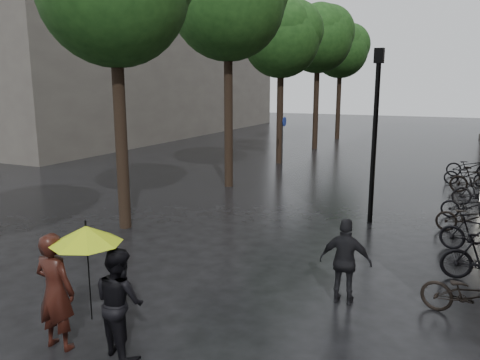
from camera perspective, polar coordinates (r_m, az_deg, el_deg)
The scene contains 9 objects.
bg_building at distance 40.47m, azimuth -15.60°, elevation 15.56°, with size 16.00×30.00×14.00m, color #47423D.
street_trees at distance 20.55m, azimuth 2.10°, elevation 18.47°, with size 4.33×34.03×8.91m.
person_burgundy at distance 7.51m, azimuth -21.60°, elevation -12.49°, with size 0.65×0.43×1.78m, color black.
person_black at distance 7.12m, azimuth -14.47°, elevation -14.16°, with size 0.78×0.61×1.61m, color black.
lime_umbrella at distance 6.92m, azimuth -18.24°, elevation -6.36°, with size 1.01×1.01×1.49m.
pedestrian_walking at distance 8.60m, azimuth 12.74°, elevation -9.66°, with size 0.91×0.38×1.56m, color black.
parked_bicycles at distance 15.63m, azimuth 26.43°, elevation -2.26°, with size 2.00×14.34×0.98m.
lamp_post at distance 13.40m, azimuth 16.19°, elevation 7.10°, with size 0.25×0.25×4.81m.
cycle_sign at distance 21.76m, azimuth 5.29°, elevation 5.53°, with size 0.13×0.44×2.41m.
Camera 1 is at (3.99, -2.86, 3.84)m, focal length 35.00 mm.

